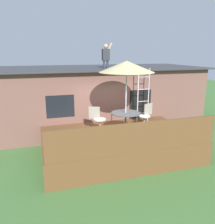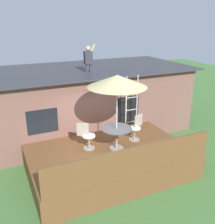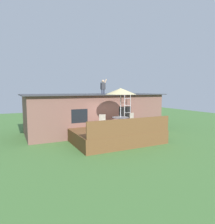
% 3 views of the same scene
% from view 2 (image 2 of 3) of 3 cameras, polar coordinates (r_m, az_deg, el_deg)
% --- Properties ---
extents(ground_plane, '(40.00, 40.00, 0.00)m').
position_cam_2_polar(ground_plane, '(9.19, 0.20, -12.74)').
color(ground_plane, '#477538').
extents(house, '(10.50, 4.50, 2.93)m').
position_cam_2_polar(house, '(11.64, -7.29, 2.30)').
color(house, brown).
rests_on(house, ground).
extents(deck, '(5.29, 3.48, 0.80)m').
position_cam_2_polar(deck, '(8.98, 0.20, -10.60)').
color(deck, brown).
rests_on(deck, ground).
extents(deck_railing, '(5.19, 0.08, 0.90)m').
position_cam_2_polar(deck_railing, '(7.27, 5.94, -10.92)').
color(deck_railing, brown).
rests_on(deck_railing, deck).
extents(patio_table, '(1.04, 1.04, 0.74)m').
position_cam_2_polar(patio_table, '(8.62, 2.02, -4.59)').
color(patio_table, '#A59E8C').
rests_on(patio_table, deck).
extents(patio_umbrella, '(1.90, 1.90, 2.54)m').
position_cam_2_polar(patio_umbrella, '(8.05, 2.18, 6.89)').
color(patio_umbrella, silver).
rests_on(patio_umbrella, deck).
extents(step_ladder, '(0.52, 0.04, 2.20)m').
position_cam_2_polar(step_ladder, '(9.91, 5.36, 1.85)').
color(step_ladder, silver).
rests_on(step_ladder, deck).
extents(person_figure, '(0.47, 0.20, 1.11)m').
position_cam_2_polar(person_figure, '(10.49, -4.26, 12.05)').
color(person_figure, '#33384C').
rests_on(person_figure, house).
extents(patio_chair_left, '(0.59, 0.44, 0.92)m').
position_cam_2_polar(patio_chair_left, '(8.70, -4.65, -5.35)').
color(patio_chair_left, '#A59E8C').
rests_on(patio_chair_left, deck).
extents(patio_chair_right, '(0.60, 0.44, 0.92)m').
position_cam_2_polar(patio_chair_right, '(9.38, 6.32, -3.46)').
color(patio_chair_right, '#A59E8C').
rests_on(patio_chair_right, deck).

